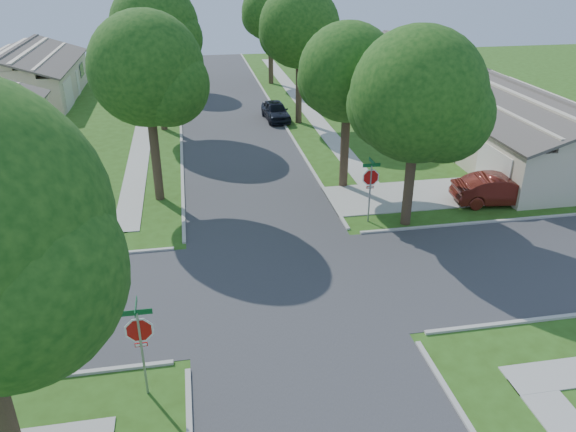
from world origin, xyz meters
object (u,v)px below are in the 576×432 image
Objects in this scene: tree_w_near at (148,74)px; house_ne_near at (524,135)px; tree_e_mid at (300,31)px; tree_e_far at (271,15)px; house_ne_far at (409,73)px; tree_w_far at (162,23)px; tree_w_mid at (156,31)px; car_curb_west at (184,85)px; car_curb_east at (276,111)px; car_driveway at (499,190)px; tree_e_near at (349,77)px; tree_ne_corner at (419,101)px; stop_sign_ne at (371,180)px; house_nw_far at (25,80)px; stop_sign_sw at (140,334)px.

tree_w_near is 21.24m from house_ne_near.
tree_e_mid is 1.03× the size of tree_w_near.
house_ne_far is at bearing -24.03° from tree_e_far.
tree_w_far is (-0.01, 25.00, -0.61)m from tree_w_near.
tree_w_mid is 2.27× the size of car_curb_west.
tree_e_mid is 14.46m from car_curb_west.
tree_w_near is 2.27× the size of car_curb_east.
car_driveway is at bearing 121.44° from car_curb_west.
tree_w_near is at bearing -125.04° from car_curb_east.
tree_e_far is 9.42m from tree_w_far.
car_driveway reaches higher than car_curb_west.
car_driveway is (6.75, -3.51, -4.92)m from tree_e_near.
car_driveway is at bearing -60.46° from tree_w_far.
tree_e_mid is at bearing 95.45° from tree_ne_corner.
tree_ne_corner is at bearing -16.55° from stop_sign_ne.
car_driveway is (-4.49, -23.50, -0.79)m from house_ne_far.
tree_w_mid reaches higher than tree_e_mid.
tree_w_near is at bearing -174.49° from house_ne_near.
car_curb_west is at bearing -1.41° from house_nw_far.
stop_sign_sw is 0.31× the size of tree_w_mid.
tree_w_far is at bearing 110.61° from tree_e_near.
house_ne_far is at bearing 44.09° from tree_w_near.
tree_w_near is (-9.40, -12.00, -0.14)m from tree_e_mid.
tree_w_near reaches higher than tree_ne_corner.
tree_w_far is 1.83× the size of car_driveway.
tree_e_mid reaches higher than tree_ne_corner.
tree_w_mid is at bearing -125.85° from tree_e_far.
house_nw_far is (-11.35, 22.99, -4.60)m from tree_w_near.
car_driveway is at bearing 14.13° from tree_ne_corner.
tree_e_mid is 0.68× the size of house_nw_far.
car_curb_east is 11.67m from car_curb_west.
house_ne_far is at bearing 60.65° from tree_e_near.
house_ne_far is 23.93m from car_driveway.
car_driveway is (27.49, -26.50, -0.79)m from house_nw_far.
house_ne_far is 32.12m from house_nw_far.
tree_e_far reaches higher than house_ne_near.
tree_e_far is at bearing 89.90° from stop_sign_ne.
tree_e_near is 12.02m from tree_e_mid.
stop_sign_sw is 17.04m from tree_e_near.
tree_w_far is at bearing -55.91° from car_curb_west.
tree_e_far reaches higher than car_curb_west.
stop_sign_ne is 6.97m from car_driveway.
stop_sign_sw is at bearing -90.13° from tree_w_mid.
tree_w_mid is 0.70× the size of house_nw_far.
house_ne_far is (20.69, 33.70, -0.51)m from stop_sign_sw.
house_nw_far is (-11.29, 36.70, -0.51)m from stop_sign_sw.
house_ne_far is 1.00× the size of house_nw_far.
stop_sign_sw is 14.64m from tree_ne_corner.
stop_sign_sw is at bearing -110.20° from tree_e_mid.
tree_w_near reaches higher than car_curb_east.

